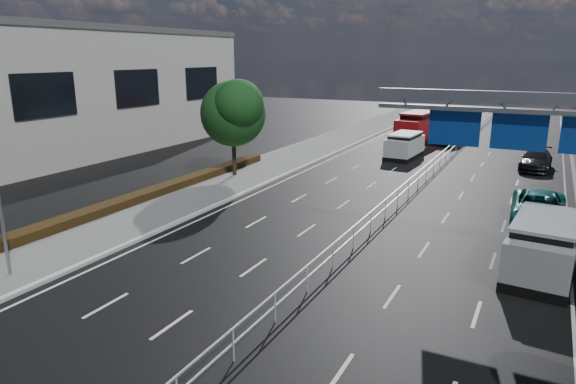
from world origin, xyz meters
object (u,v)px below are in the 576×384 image
at_px(red_bus, 422,125).
at_px(parked_car_teal, 539,208).
at_px(white_minivan, 405,146).
at_px(parked_car_dark, 536,160).
at_px(overhead_gantry, 541,126).
at_px(near_car_silver, 452,135).
at_px(silver_minivan, 544,246).
at_px(near_car_dark, 452,117).

xyz_separation_m(red_bus, parked_car_teal, (10.99, -23.06, -0.78)).
height_order(white_minivan, parked_car_dark, white_minivan).
distance_m(overhead_gantry, parked_car_dark, 20.54).
bearing_deg(parked_car_teal, overhead_gantry, -95.17).
height_order(overhead_gantry, near_car_silver, overhead_gantry).
relative_size(silver_minivan, parked_car_teal, 1.00).
distance_m(near_car_silver, parked_car_dark, 11.70).
bearing_deg(overhead_gantry, white_minivan, 116.65).
distance_m(near_car_dark, silver_minivan, 47.13).
height_order(parked_car_teal, parked_car_dark, parked_car_teal).
xyz_separation_m(overhead_gantry, white_minivan, (-10.01, 19.95, -4.60)).
relative_size(overhead_gantry, white_minivan, 2.12).
xyz_separation_m(red_bus, parked_car_dark, (10.43, -9.29, -0.83)).
distance_m(red_bus, near_car_silver, 3.03).
distance_m(white_minivan, silver_minivan, 23.02).
bearing_deg(white_minivan, silver_minivan, -59.09).
height_order(overhead_gantry, parked_car_dark, overhead_gantry).
xyz_separation_m(red_bus, silver_minivan, (11.28, -29.72, -0.46)).
relative_size(red_bus, parked_car_teal, 1.83).
distance_m(white_minivan, parked_car_dark, 9.77).
distance_m(near_car_dark, parked_car_teal, 40.60).
relative_size(overhead_gantry, silver_minivan, 1.85).
height_order(silver_minivan, parked_car_dark, silver_minivan).
bearing_deg(parked_car_dark, parked_car_teal, -84.79).
height_order(red_bus, silver_minivan, red_bus).
xyz_separation_m(near_car_dark, parked_car_teal, (10.86, -39.12, 0.04)).
distance_m(overhead_gantry, silver_minivan, 4.58).
distance_m(red_bus, silver_minivan, 31.79).
bearing_deg(parked_car_dark, near_car_dark, 115.01).
distance_m(red_bus, parked_car_teal, 25.55).
relative_size(silver_minivan, parked_car_dark, 1.11).
bearing_deg(white_minivan, red_bus, 97.52).
bearing_deg(white_minivan, parked_car_teal, -49.68).
bearing_deg(silver_minivan, near_car_silver, 110.90).
bearing_deg(silver_minivan, red_bus, 115.83).
height_order(red_bus, near_car_silver, red_bus).
bearing_deg(red_bus, near_car_dark, 94.63).
xyz_separation_m(red_bus, near_car_dark, (0.12, 16.07, -0.82)).
xyz_separation_m(white_minivan, parked_car_dark, (9.77, 0.00, -0.29)).
relative_size(overhead_gantry, red_bus, 1.01).
bearing_deg(red_bus, parked_car_teal, -59.45).
xyz_separation_m(silver_minivan, parked_car_teal, (-0.30, 6.67, -0.32)).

